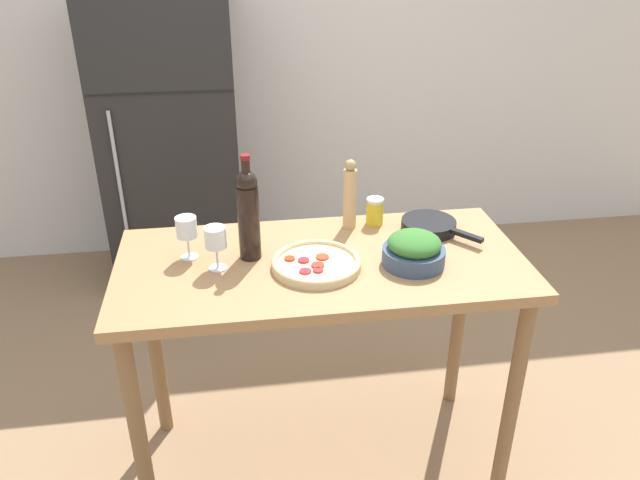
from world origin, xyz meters
TOP-DOWN VIEW (x-y plane):
  - ground_plane at (0.00, 0.00)m, footprint 14.00×14.00m
  - wall_back at (0.00, 2.07)m, footprint 6.40×0.06m
  - refrigerator at (-0.64, 1.70)m, footprint 0.76×0.66m
  - prep_counter at (0.00, 0.00)m, footprint 1.43×0.68m
  - wine_bottle at (-0.24, 0.06)m, footprint 0.08×0.08m
  - wine_glass_near at (-0.36, -0.01)m, footprint 0.07×0.07m
  - wine_glass_far at (-0.46, 0.08)m, footprint 0.07×0.07m
  - pepper_mill at (0.15, 0.24)m, footprint 0.05×0.05m
  - salad_bowl at (0.31, -0.08)m, footprint 0.22×0.22m
  - homemade_pizza at (-0.03, -0.05)m, footprint 0.31×0.31m
  - salt_canister at (0.25, 0.26)m, footprint 0.07×0.07m
  - cast_iron_skillet at (0.44, 0.17)m, footprint 0.26×0.29m

SIDE VIEW (x-z plane):
  - ground_plane at x=0.00m, z-range 0.00..0.00m
  - prep_counter at x=0.00m, z-range 0.35..1.31m
  - refrigerator at x=-0.64m, z-range 0.00..1.70m
  - homemade_pizza at x=-0.03m, z-range 0.96..0.99m
  - cast_iron_skillet at x=0.44m, z-range 0.96..1.00m
  - salt_canister at x=0.25m, z-range 0.96..1.07m
  - salad_bowl at x=0.31m, z-range 0.95..1.07m
  - wine_glass_near at x=-0.36m, z-range 0.99..1.15m
  - wine_glass_far at x=-0.46m, z-range 0.99..1.15m
  - pepper_mill at x=0.15m, z-range 0.96..1.23m
  - wine_bottle at x=-0.24m, z-range 0.94..1.32m
  - wall_back at x=0.00m, z-range 0.00..2.60m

